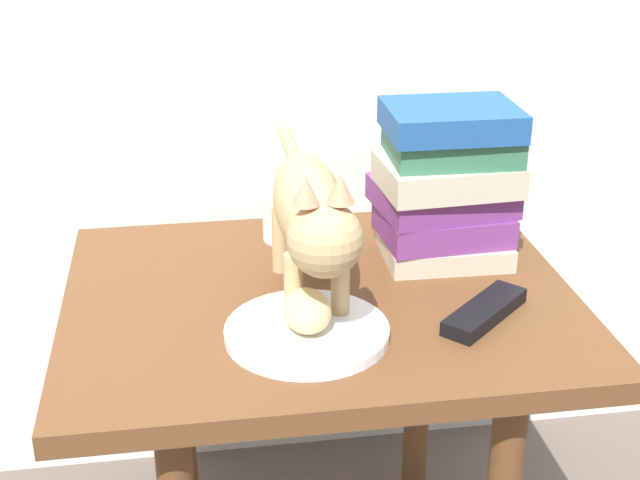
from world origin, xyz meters
TOP-DOWN VIEW (x-y plane):
  - side_table at (0.00, 0.00)m, footprint 0.69×0.55m
  - plate at (-0.03, -0.11)m, footprint 0.21×0.21m
  - bread_roll at (-0.03, -0.12)m, footprint 0.06×0.08m
  - cat at (-0.02, -0.03)m, footprint 0.09×0.48m
  - book_stack at (0.20, 0.09)m, footprint 0.20×0.18m
  - candle_jar at (-0.03, 0.19)m, footprint 0.07×0.07m
  - tv_remote at (0.20, -0.10)m, footprint 0.14×0.13m

SIDE VIEW (x-z plane):
  - side_table at x=0.00m, z-range 0.18..0.72m
  - plate at x=-0.03m, z-range 0.53..0.55m
  - tv_remote at x=0.20m, z-range 0.53..0.55m
  - candle_jar at x=-0.03m, z-range 0.53..0.61m
  - bread_roll at x=-0.03m, z-range 0.55..0.60m
  - book_stack at x=0.20m, z-range 0.53..0.77m
  - cat at x=-0.02m, z-range 0.55..0.78m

